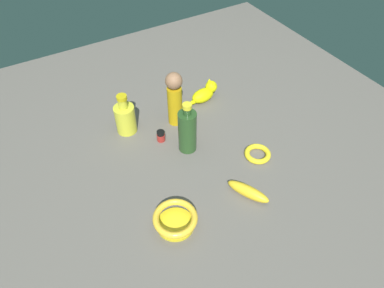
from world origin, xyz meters
name	(u,v)px	position (x,y,z in m)	size (l,w,h in m)	color
ground	(192,158)	(0.00, 0.00, 0.00)	(2.00, 2.00, 0.00)	#5B5651
bottle_tall	(187,131)	(-0.01, -0.05, 0.09)	(0.07, 0.07, 0.22)	#25451F
bottle_short	(125,118)	(0.15, -0.27, 0.07)	(0.08, 0.08, 0.18)	gold
bowl	(175,220)	(0.19, 0.23, 0.03)	(0.14, 0.14, 0.05)	gold
nail_polish_jar	(161,136)	(0.06, -0.14, 0.02)	(0.03, 0.03, 0.05)	maroon
person_figure_adult	(175,98)	(-0.04, -0.21, 0.13)	(0.08, 0.08, 0.24)	#BC920E
cat_figurine	(205,93)	(-0.23, -0.27, 0.04)	(0.15, 0.07, 0.09)	yellow
bangle	(258,154)	(-0.22, 0.12, 0.01)	(0.10, 0.10, 0.02)	yellow
banana	(248,191)	(-0.08, 0.25, 0.02)	(0.15, 0.04, 0.04)	gold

